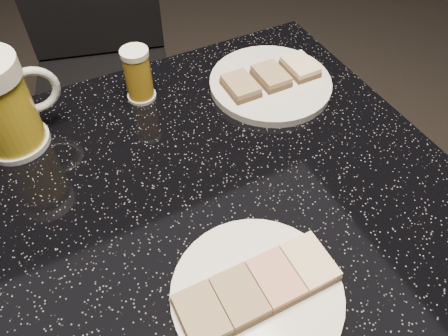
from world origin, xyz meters
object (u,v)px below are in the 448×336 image
Objects in this scene: beer_mug at (2,105)px; chair at (102,66)px; table at (224,268)px; beer_tumbler at (138,75)px; plate_large at (257,294)px; plate_small at (270,83)px.

beer_mug is 0.18× the size of chair.
chair is at bearing 91.69° from table.
beer_tumbler is at bearing -91.60° from chair.
table is at bearing -82.13° from beer_tumbler.
beer_mug is at bearing 136.47° from table.
plate_large is 0.30m from table.
chair is at bearing 65.58° from beer_mug.
beer_tumbler is (-0.04, 0.26, 0.29)m from table.
chair is (0.23, 0.51, -0.33)m from beer_mug.
chair reaches higher than plate_large.
table is 0.74m from chair.
plate_large is 0.43m from beer_tumbler.
plate_large is 0.28× the size of table.
beer_mug is 0.65m from chair.
plate_large is 1.34× the size of beer_mug.
table is at bearing -43.53° from beer_mug.
beer_tumbler reaches higher than plate_large.
plate_small is at bearing 56.87° from plate_large.
beer_tumbler reaches higher than table.
chair reaches higher than table.
chair reaches higher than plate_small.
beer_tumbler is (-0.22, 0.08, 0.04)m from plate_small.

